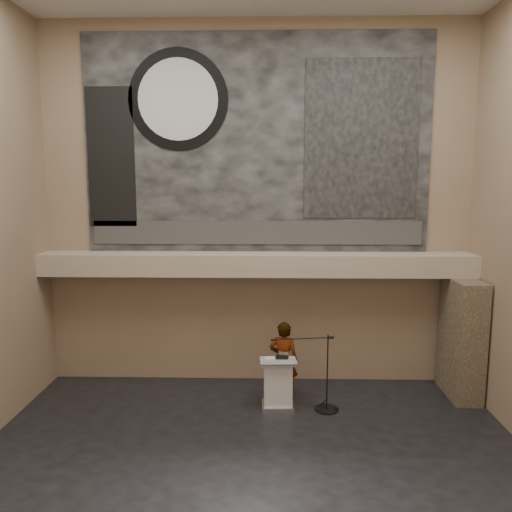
{
  "coord_description": "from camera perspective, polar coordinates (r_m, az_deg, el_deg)",
  "views": [
    {
      "loc": [
        0.26,
        -7.81,
        4.85
      ],
      "look_at": [
        0.0,
        3.2,
        3.2
      ],
      "focal_mm": 35.0,
      "sensor_mm": 36.0,
      "label": 1
    }
  ],
  "objects": [
    {
      "name": "wall_front",
      "position": [
        3.86,
        -2.49,
        -0.38
      ],
      "size": [
        10.0,
        0.02,
        8.5
      ],
      "primitive_type": "cube",
      "color": "#856E54",
      "rests_on": "floor"
    },
    {
      "name": "banner_clock_rim",
      "position": [
        12.06,
        -8.9,
        17.24
      ],
      "size": [
        2.3,
        0.02,
        2.3
      ],
      "primitive_type": "cylinder",
      "rotation": [
        1.57,
        0.0,
        0.0
      ],
      "color": "black",
      "rests_on": "banner"
    },
    {
      "name": "banner_text_strip",
      "position": [
        11.8,
        0.08,
        2.69
      ],
      "size": [
        7.76,
        0.02,
        0.55
      ],
      "primitive_type": "cube",
      "color": "#2F2F2F",
      "rests_on": "banner"
    },
    {
      "name": "stone_pier",
      "position": [
        12.31,
        22.44,
        -8.66
      ],
      "size": [
        0.6,
        1.4,
        2.7
      ],
      "primitive_type": "cube",
      "color": "#473A2B",
      "rests_on": "floor"
    },
    {
      "name": "binder",
      "position": [
        10.91,
        3.0,
        -11.5
      ],
      "size": [
        0.29,
        0.24,
        0.04
      ],
      "primitive_type": "cube",
      "rotation": [
        0.0,
        0.0,
        -0.11
      ],
      "color": "black",
      "rests_on": "lectern"
    },
    {
      "name": "mic_stand",
      "position": [
        11.18,
        7.87,
        -15.82
      ],
      "size": [
        1.46,
        0.52,
        1.66
      ],
      "rotation": [
        0.0,
        0.0,
        0.15
      ],
      "color": "black",
      "rests_on": "floor"
    },
    {
      "name": "banner",
      "position": [
        11.81,
        0.09,
        12.65
      ],
      "size": [
        8.0,
        0.05,
        5.0
      ],
      "primitive_type": "cube",
      "color": "black",
      "rests_on": "wall_back"
    },
    {
      "name": "floor",
      "position": [
        9.19,
        -0.51,
        -23.31
      ],
      "size": [
        10.0,
        10.0,
        0.0
      ],
      "primitive_type": "plane",
      "color": "black",
      "rests_on": "ground"
    },
    {
      "name": "lectern",
      "position": [
        11.09,
        2.51,
        -14.29
      ],
      "size": [
        0.79,
        0.58,
        1.14
      ],
      "rotation": [
        0.0,
        0.0,
        0.04
      ],
      "color": "silver",
      "rests_on": "floor"
    },
    {
      "name": "wall_back",
      "position": [
        11.83,
        0.09,
        5.61
      ],
      "size": [
        10.0,
        0.02,
        8.5
      ],
      "primitive_type": "cube",
      "color": "#856E54",
      "rests_on": "floor"
    },
    {
      "name": "soffit",
      "position": [
        11.57,
        0.05,
        -0.93
      ],
      "size": [
        10.0,
        0.8,
        0.5
      ],
      "primitive_type": "cube",
      "color": "tan",
      "rests_on": "wall_back"
    },
    {
      "name": "speaker_person",
      "position": [
        11.39,
        3.17,
        -11.83
      ],
      "size": [
        0.73,
        0.56,
        1.78
      ],
      "primitive_type": "imported",
      "rotation": [
        0.0,
        0.0,
        2.91
      ],
      "color": "white",
      "rests_on": "floor"
    },
    {
      "name": "papers",
      "position": [
        10.88,
        1.68,
        -11.64
      ],
      "size": [
        0.26,
        0.32,
        0.0
      ],
      "primitive_type": "cube",
      "rotation": [
        0.0,
        0.0,
        0.25
      ],
      "color": "white",
      "rests_on": "lectern"
    },
    {
      "name": "banner_clock_face",
      "position": [
        12.04,
        -8.92,
        17.26
      ],
      "size": [
        1.84,
        0.02,
        1.84
      ],
      "primitive_type": "cylinder",
      "rotation": [
        1.57,
        0.0,
        0.0
      ],
      "color": "silver",
      "rests_on": "banner"
    },
    {
      "name": "sprinkler_left",
      "position": [
        11.71,
        -7.81,
        -2.28
      ],
      "size": [
        0.04,
        0.04,
        0.06
      ],
      "primitive_type": "cylinder",
      "color": "#B2893D",
      "rests_on": "soffit"
    },
    {
      "name": "banner_building_print",
      "position": [
        11.97,
        11.95,
        12.89
      ],
      "size": [
        2.6,
        0.02,
        3.6
      ],
      "primitive_type": "cube",
      "color": "black",
      "rests_on": "banner"
    },
    {
      "name": "banner_brick_print",
      "position": [
        12.31,
        -16.24,
        10.75
      ],
      "size": [
        1.1,
        0.02,
        3.2
      ],
      "primitive_type": "cube",
      "color": "black",
      "rests_on": "banner"
    },
    {
      "name": "sprinkler_right",
      "position": [
        11.68,
        9.41,
        -2.35
      ],
      "size": [
        0.04,
        0.04,
        0.06
      ],
      "primitive_type": "cylinder",
      "color": "#B2893D",
      "rests_on": "soffit"
    }
  ]
}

